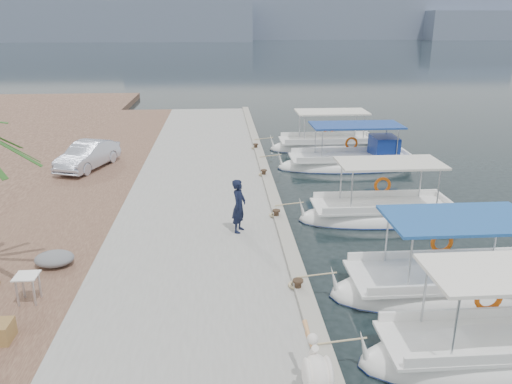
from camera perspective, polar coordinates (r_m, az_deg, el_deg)
The scene contains 16 objects.
ground at distance 16.49m, azimuth 4.10°, elevation -6.58°, with size 400.00×400.00×0.00m, color black.
concrete_quay at distance 20.89m, azimuth -6.00°, elevation -0.29°, with size 6.00×40.00×0.50m, color gray.
quay_curb at distance 20.87m, azimuth 1.62°, elevation 0.70°, with size 0.44×40.00×0.12m, color gray.
cobblestone_strip at distance 21.65m, azimuth -19.34°, elevation -0.59°, with size 4.00×40.00×0.50m, color brown.
distant_hills at distance 218.55m, azimuth 4.46°, elevation 19.03°, with size 330.00×60.00×18.00m.
fishing_caique_a at distance 12.63m, azimuth 25.32°, elevation -16.60°, with size 5.99×2.03×2.83m.
fishing_caique_b at distance 14.89m, azimuth 20.80°, elevation -10.31°, with size 6.46×2.44×2.83m.
fishing_caique_c at distance 19.45m, azimuth 14.12°, elevation -2.65°, with size 6.33×2.17×2.83m.
fishing_caique_d at distance 25.97m, azimuth 10.95°, elevation 3.17°, with size 7.51×2.36×2.83m.
fishing_caique_e at distance 29.52m, azimuth 8.14°, elevation 5.10°, with size 6.76×2.36×2.83m.
mooring_bollards at distance 17.54m, azimuth 2.33°, elevation -2.47°, with size 0.28×20.28×0.33m.
pelican at distance 9.66m, azimuth 6.96°, elevation -19.68°, with size 0.55×1.45×1.13m.
fisherman at distance 16.25m, azimuth -1.97°, elevation -1.60°, with size 0.65×0.43×1.79m, color black.
parked_car at distance 24.76m, azimuth -18.68°, elevation 4.00°, with size 1.33×3.81×1.25m, color silver.
tarp_bundle at distance 15.40m, azimuth -22.05°, elevation -7.08°, with size 1.10×0.90×0.40m, color slate.
folding_table at distance 13.62m, azimuth -24.66°, elevation -9.42°, with size 0.55×0.55×0.73m.
Camera 1 is at (-2.25, -14.72, 7.09)m, focal length 35.00 mm.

